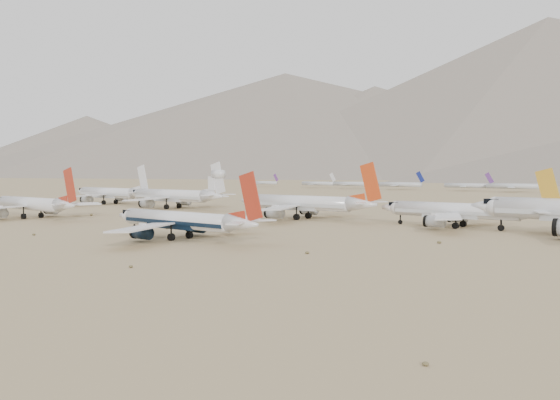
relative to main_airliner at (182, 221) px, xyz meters
name	(u,v)px	position (x,y,z in m)	size (l,w,h in m)	color
ground	(208,244)	(9.72, -1.40, -4.23)	(7000.00, 7000.00, 0.00)	#947E56
main_airliner	(182,221)	(0.00, 0.00, 0.00)	(43.61, 42.60, 15.39)	white
second_airliner	(34,204)	(-79.57, 7.40, 0.42)	(46.84, 45.78, 16.61)	white
row2_gold_tail	(462,211)	(40.43, 63.67, 0.31)	(45.63, 44.63, 16.25)	white
row2_orange_tail	(304,204)	(-8.75, 59.28, 0.86)	(50.85, 49.74, 18.14)	white
row2_white_trijet	(175,196)	(-78.31, 66.10, 1.29)	(53.78, 52.56, 19.06)	white
row2_white_twin	(110,193)	(-126.48, 68.86, 0.92)	(51.17, 50.07, 18.28)	white
desert_scrub	(23,243)	(-20.64, -25.88, -3.94)	(206.06, 121.67, 0.63)	brown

